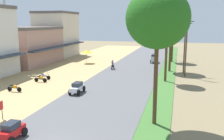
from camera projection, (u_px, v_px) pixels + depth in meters
name	position (u px, v px, depth m)	size (l,w,h in m)	color
shophouse_mid	(28.00, 46.00, 46.42)	(9.57, 12.93, 6.90)	tan
shophouse_far	(57.00, 34.00, 57.14)	(8.83, 8.95, 10.10)	beige
parked_motorbike_second	(14.00, 87.00, 27.83)	(1.80, 0.54, 0.94)	black
parked_motorbike_third	(41.00, 78.00, 32.35)	(1.80, 0.54, 0.94)	black
parked_motorbike_fourth	(45.00, 76.00, 33.87)	(1.80, 0.54, 0.94)	black
vendor_umbrella	(86.00, 51.00, 47.15)	(2.20, 2.20, 2.52)	#99999E
median_tree_nearest	(158.00, 19.00, 17.66)	(4.58, 4.58, 10.11)	#4C351E
median_tree_second	(167.00, 28.00, 31.68)	(2.96, 2.96, 8.90)	#4C351E
median_tree_third	(171.00, 30.00, 38.56)	(4.20, 4.20, 8.72)	#4C351E
median_tree_fourth	(173.00, 31.00, 48.19)	(3.49, 3.49, 8.22)	#4C351E
streetlamp_near	(172.00, 38.00, 51.25)	(3.16, 0.20, 7.86)	gray
streetlamp_mid	(173.00, 35.00, 60.70)	(3.16, 0.20, 7.91)	gray
utility_pole_near	(186.00, 46.00, 35.33)	(1.80, 0.20, 8.32)	brown
utility_pole_far	(185.00, 46.00, 37.49)	(1.80, 0.20, 8.04)	brown
car_hatchback_red	(12.00, 131.00, 16.23)	(1.04, 2.00, 1.23)	red
car_sedan_white	(77.00, 87.00, 27.14)	(1.10, 2.26, 1.19)	silver
car_van_silver	(154.00, 58.00, 47.81)	(1.19, 2.41, 1.67)	#B7BCC1
motorbike_ahead_second	(113.00, 65.00, 41.18)	(0.54, 1.80, 1.66)	black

